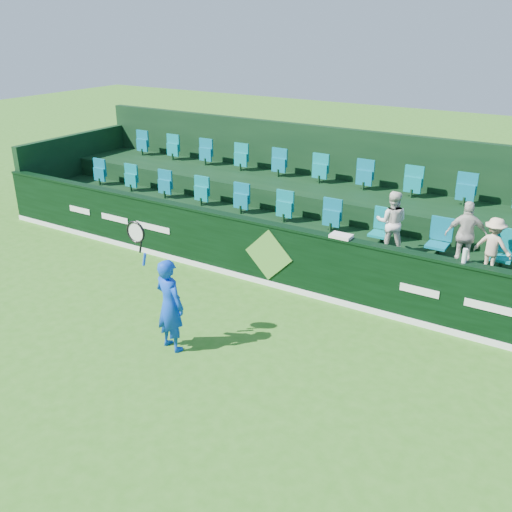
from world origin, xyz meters
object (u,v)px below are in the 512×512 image
Objects in this scene: spectator_left at (392,222)px; drinks_bottle at (465,256)px; spectator_middle at (466,235)px; towel at (341,236)px; tennis_player at (169,304)px; spectator_right at (493,246)px.

spectator_left reaches higher than drinks_bottle.
spectator_left is 0.98× the size of spectator_middle.
towel is 2.24m from drinks_bottle.
tennis_player is 1.74× the size of spectator_middle.
towel is 1.59× the size of drinks_bottle.
drinks_bottle is (0.23, -1.12, 0.03)m from spectator_middle.
spectator_left is 1.19× the size of spectator_right.
spectator_right is at bearing 163.73° from spectator_left.
spectator_left is 5.02× the size of drinks_bottle.
tennis_player is 4.75m from spectator_left.
drinks_bottle reaches higher than towel.
spectator_right is at bearing 161.41° from spectator_middle.
spectator_left is 2.00m from drinks_bottle.
tennis_player reaches higher than spectator_right.
towel is (-2.01, -1.12, -0.06)m from spectator_middle.
drinks_bottle is (1.66, -1.12, 0.05)m from spectator_left.
spectator_middle is (1.43, 0.00, 0.01)m from spectator_left.
tennis_player is 2.11× the size of spectator_right.
spectator_left is at bearing 62.62° from towel.
spectator_middle reaches higher than spectator_right.
tennis_player is at bearing 45.11° from spectator_left.
spectator_right is (0.49, 0.00, -0.11)m from spectator_middle.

